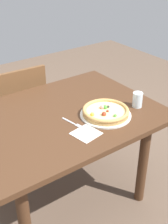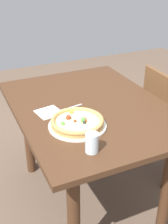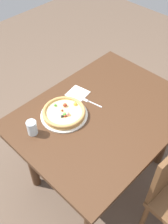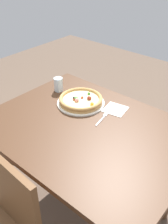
{
  "view_description": "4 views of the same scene",
  "coord_description": "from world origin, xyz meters",
  "px_view_note": "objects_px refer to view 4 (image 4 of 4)",
  "views": [
    {
      "loc": [
        0.85,
        1.4,
        1.71
      ],
      "look_at": [
        -0.1,
        0.09,
        0.78
      ],
      "focal_mm": 47.95,
      "sensor_mm": 36.0,
      "label": 1
    },
    {
      "loc": [
        -1.49,
        0.72,
        1.59
      ],
      "look_at": [
        -0.1,
        0.09,
        0.78
      ],
      "focal_mm": 47.27,
      "sensor_mm": 36.0,
      "label": 2
    },
    {
      "loc": [
        -1.0,
        -0.79,
        2.08
      ],
      "look_at": [
        -0.1,
        0.09,
        0.78
      ],
      "focal_mm": 42.47,
      "sensor_mm": 36.0,
      "label": 3
    },
    {
      "loc": [
        0.79,
        -0.95,
        1.69
      ],
      "look_at": [
        -0.1,
        0.09,
        0.78
      ],
      "focal_mm": 41.83,
      "sensor_mm": 36.0,
      "label": 4
    }
  ],
  "objects_px": {
    "dining_table": "(87,143)",
    "drinking_glass": "(58,84)",
    "napkin": "(115,109)",
    "pizza": "(81,100)",
    "plate": "(81,103)",
    "fork": "(103,118)"
  },
  "relations": [
    {
      "from": "dining_table",
      "to": "plate",
      "type": "distance_m",
      "value": 0.3
    },
    {
      "from": "dining_table",
      "to": "pizza",
      "type": "height_order",
      "value": "pizza"
    },
    {
      "from": "drinking_glass",
      "to": "napkin",
      "type": "height_order",
      "value": "drinking_glass"
    },
    {
      "from": "plate",
      "to": "fork",
      "type": "bearing_deg",
      "value": -9.45
    },
    {
      "from": "dining_table",
      "to": "drinking_glass",
      "type": "height_order",
      "value": "drinking_glass"
    },
    {
      "from": "dining_table",
      "to": "drinking_glass",
      "type": "xyz_separation_m",
      "value": [
        -0.45,
        0.21,
        0.17
      ]
    },
    {
      "from": "plate",
      "to": "napkin",
      "type": "xyz_separation_m",
      "value": [
        0.22,
        0.09,
        -0.0
      ]
    },
    {
      "from": "fork",
      "to": "dining_table",
      "type": "bearing_deg",
      "value": 164.82
    },
    {
      "from": "dining_table",
      "to": "pizza",
      "type": "xyz_separation_m",
      "value": [
        -0.21,
        0.17,
        0.15
      ]
    },
    {
      "from": "napkin",
      "to": "fork",
      "type": "bearing_deg",
      "value": -90.35
    },
    {
      "from": "fork",
      "to": "napkin",
      "type": "height_order",
      "value": "fork"
    },
    {
      "from": "plate",
      "to": "drinking_glass",
      "type": "bearing_deg",
      "value": 172.85
    },
    {
      "from": "fork",
      "to": "drinking_glass",
      "type": "distance_m",
      "value": 0.47
    },
    {
      "from": "pizza",
      "to": "napkin",
      "type": "xyz_separation_m",
      "value": [
        0.22,
        0.09,
        -0.03
      ]
    },
    {
      "from": "drinking_glass",
      "to": "plate",
      "type": "bearing_deg",
      "value": -7.15
    },
    {
      "from": "plate",
      "to": "pizza",
      "type": "relative_size",
      "value": 1.1
    },
    {
      "from": "plate",
      "to": "fork",
      "type": "distance_m",
      "value": 0.22
    },
    {
      "from": "fork",
      "to": "drinking_glass",
      "type": "xyz_separation_m",
      "value": [
        -0.46,
        0.07,
        0.05
      ]
    },
    {
      "from": "fork",
      "to": "napkin",
      "type": "distance_m",
      "value": 0.13
    },
    {
      "from": "dining_table",
      "to": "fork",
      "type": "distance_m",
      "value": 0.19
    },
    {
      "from": "plate",
      "to": "napkin",
      "type": "distance_m",
      "value": 0.24
    },
    {
      "from": "pizza",
      "to": "napkin",
      "type": "height_order",
      "value": "pizza"
    }
  ]
}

